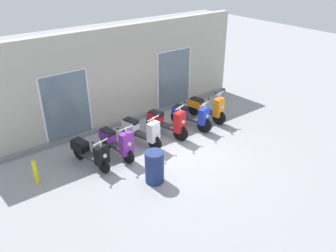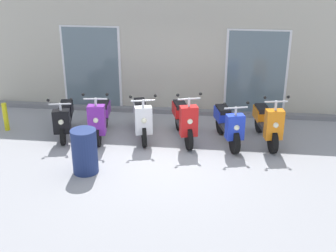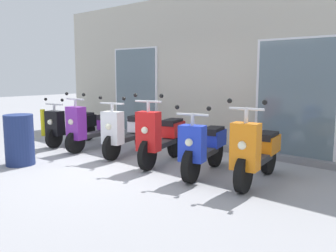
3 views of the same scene
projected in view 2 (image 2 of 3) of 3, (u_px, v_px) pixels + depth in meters
ground_plane at (158, 156)px, 9.69m from camera, size 40.00×40.00×0.00m
storefront_facade at (173, 51)px, 11.68m from camera, size 9.96×0.50×3.42m
scooter_black at (64, 117)px, 10.55m from camera, size 0.71×1.53×1.11m
scooter_purple at (100, 118)px, 10.43m from camera, size 0.59×1.57×1.26m
scooter_white at (142, 117)px, 10.42m from camera, size 0.76×1.58×1.22m
scooter_red at (184, 119)px, 10.27m from camera, size 0.78×1.63×1.32m
scooter_blue at (228, 124)px, 10.14m from camera, size 0.77×1.61×1.18m
scooter_orange at (267, 123)px, 10.15m from camera, size 0.66×1.66×1.31m
trash_bin at (85, 151)px, 8.84m from camera, size 0.51×0.51×0.92m
curb_bollard at (6, 117)px, 10.88m from camera, size 0.12×0.12×0.70m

